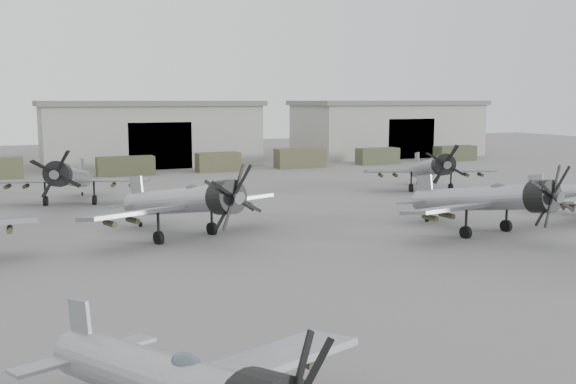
% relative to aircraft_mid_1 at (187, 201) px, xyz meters
% --- Properties ---
extents(ground, '(220.00, 220.00, 0.00)m').
position_rel_aircraft_mid_1_xyz_m(ground, '(7.55, -13.06, -2.46)').
color(ground, slate).
rests_on(ground, ground).
extents(hangar_center, '(29.00, 14.80, 8.70)m').
position_rel_aircraft_mid_1_xyz_m(hangar_center, '(7.55, 48.91, 1.91)').
color(hangar_center, '#9A9990').
rests_on(hangar_center, ground).
extents(hangar_right, '(29.00, 14.80, 8.70)m').
position_rel_aircraft_mid_1_xyz_m(hangar_right, '(45.55, 48.91, 1.91)').
color(hangar_right, '#9A9990').
rests_on(hangar_right, ground).
extents(support_truck_3, '(6.59, 2.20, 2.25)m').
position_rel_aircraft_mid_1_xyz_m(support_truck_3, '(2.24, 36.94, -1.34)').
color(support_truck_3, '#3D402A').
rests_on(support_truck_3, ground).
extents(support_truck_4, '(5.37, 2.20, 2.34)m').
position_rel_aircraft_mid_1_xyz_m(support_truck_4, '(13.55, 36.94, -1.29)').
color(support_truck_4, '#4B4931').
rests_on(support_truck_4, ground).
extents(support_truck_5, '(6.65, 2.20, 2.52)m').
position_rel_aircraft_mid_1_xyz_m(support_truck_5, '(24.76, 36.94, -1.20)').
color(support_truck_5, '#4B4A31').
rests_on(support_truck_5, ground).
extents(support_truck_6, '(5.93, 2.20, 2.22)m').
position_rel_aircraft_mid_1_xyz_m(support_truck_6, '(36.57, 36.94, -1.35)').
color(support_truck_6, '#424930').
rests_on(support_truck_6, ground).
extents(support_truck_7, '(6.31, 2.20, 2.15)m').
position_rel_aircraft_mid_1_xyz_m(support_truck_7, '(49.75, 36.94, -1.39)').
color(support_truck_7, '#3C422B').
rests_on(support_truck_7, ground).
extents(aircraft_mid_1, '(13.44, 12.12, 5.42)m').
position_rel_aircraft_mid_1_xyz_m(aircraft_mid_1, '(0.00, 0.00, 0.00)').
color(aircraft_mid_1, '#999CA1').
rests_on(aircraft_mid_1, ground).
extents(aircraft_mid_2, '(13.23, 11.91, 5.25)m').
position_rel_aircraft_mid_1_xyz_m(aircraft_mid_2, '(18.51, -6.57, -0.08)').
color(aircraft_mid_2, '#919399').
rests_on(aircraft_mid_2, ground).
extents(aircraft_far_0, '(13.30, 11.98, 5.31)m').
position_rel_aircraft_mid_1_xyz_m(aircraft_far_0, '(-5.70, 17.07, -0.05)').
color(aircraft_far_0, gray).
rests_on(aircraft_far_0, ground).
extents(aircraft_far_1, '(12.77, 11.53, 5.16)m').
position_rel_aircraft_mid_1_xyz_m(aircraft_far_1, '(27.17, 11.59, -0.12)').
color(aircraft_far_1, gray).
rests_on(aircraft_far_1, ground).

